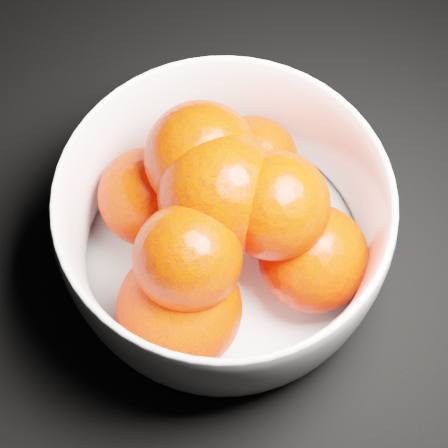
{
  "coord_description": "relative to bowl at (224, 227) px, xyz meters",
  "views": [
    {
      "loc": [
        -0.15,
        0.04,
        0.5
      ],
      "look_at": [
        -0.13,
        0.25,
        0.07
      ],
      "focal_mm": 50.0,
      "sensor_mm": 36.0,
      "label": 1
    }
  ],
  "objects": [
    {
      "name": "bowl",
      "position": [
        0.0,
        0.0,
        0.0
      ],
      "size": [
        0.25,
        0.25,
        0.12
      ],
      "rotation": [
        0.0,
        0.0,
        0.31
      ],
      "color": "silver",
      "rests_on": "ground"
    },
    {
      "name": "orange_pile",
      "position": [
        -0.0,
        -0.0,
        0.02
      ],
      "size": [
        0.21,
        0.21,
        0.14
      ],
      "color": "#F51D00",
      "rests_on": "bowl"
    }
  ]
}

